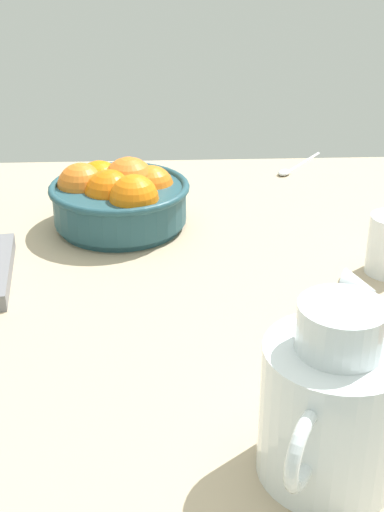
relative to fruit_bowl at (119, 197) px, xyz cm
name	(u,v)px	position (x,y,z in cm)	size (l,w,h in cm)	color
ground_plane	(193,298)	(11.02, -21.75, -6.65)	(114.33, 109.97, 3.00)	tan
fruit_bowl	(119,197)	(0.00, 0.00, 0.00)	(22.66, 22.66, 11.16)	#234C56
juice_pitcher	(331,413)	(21.56, -56.43, 1.31)	(12.90, 15.98, 18.32)	white
spoon	(294,167)	(33.81, 26.79, -4.72)	(11.74, 15.04, 1.00)	silver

